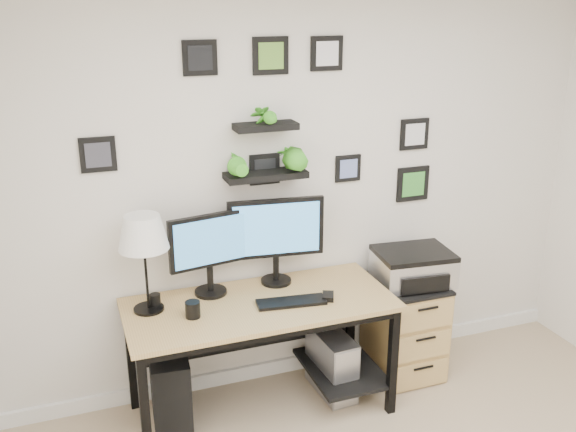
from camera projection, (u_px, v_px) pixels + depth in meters
name	position (u px, v px, depth m)	size (l,w,h in m)	color
room	(305.00, 361.00, 4.50)	(4.00, 4.00, 4.00)	tan
desk	(264.00, 317.00, 3.90)	(1.60, 0.70, 0.75)	tan
monitor_left	(209.00, 248.00, 3.83)	(0.50, 0.23, 0.51)	black
monitor_right	(276.00, 234.00, 3.97)	(0.60, 0.22, 0.56)	black
keyboard	(291.00, 302.00, 3.80)	(0.41, 0.13, 0.02)	black
mouse	(328.00, 296.00, 3.86)	(0.07, 0.10, 0.03)	black
table_lamp	(143.00, 235.00, 3.57)	(0.29, 0.29, 0.58)	black
mug	(193.00, 309.00, 3.63)	(0.09, 0.09, 0.10)	black
pen_cup	(155.00, 301.00, 3.75)	(0.06, 0.06, 0.08)	black
pc_tower_black	(170.00, 385.00, 3.88)	(0.22, 0.49, 0.49)	black
pc_tower_grey	(332.00, 363.00, 4.18)	(0.21, 0.43, 0.42)	gray
file_cabinet	(405.00, 327.00, 4.38)	(0.43, 0.53, 0.67)	tan
printer	(413.00, 267.00, 4.24)	(0.52, 0.43, 0.22)	silver
wall_decor	(277.00, 139.00, 3.85)	(2.25, 0.18, 1.11)	black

